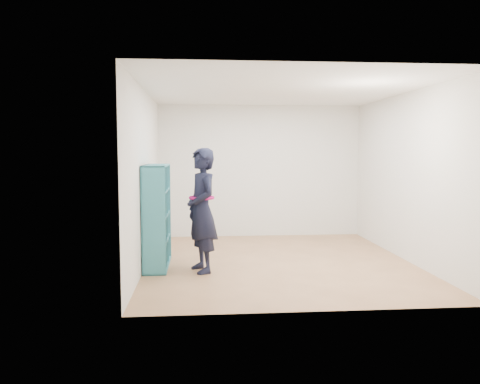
{
  "coord_description": "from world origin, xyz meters",
  "views": [
    {
      "loc": [
        -1.18,
        -6.99,
        1.7
      ],
      "look_at": [
        -0.57,
        0.3,
        1.06
      ],
      "focal_mm": 35.0,
      "sensor_mm": 36.0,
      "label": 1
    }
  ],
  "objects": [
    {
      "name": "floor",
      "position": [
        0.0,
        0.0,
        0.0
      ],
      "size": [
        4.5,
        4.5,
        0.0
      ],
      "primitive_type": "plane",
      "color": "#916442",
      "rests_on": "ground"
    },
    {
      "name": "ceiling",
      "position": [
        0.0,
        0.0,
        2.6
      ],
      "size": [
        4.5,
        4.5,
        0.0
      ],
      "primitive_type": "plane",
      "color": "white",
      "rests_on": "wall_back"
    },
    {
      "name": "bookshelf",
      "position": [
        -1.85,
        -0.12,
        0.73
      ],
      "size": [
        0.33,
        1.13,
        1.5
      ],
      "color": "teal",
      "rests_on": "floor"
    },
    {
      "name": "person",
      "position": [
        -1.17,
        -0.47,
        0.87
      ],
      "size": [
        0.61,
        0.74,
        1.74
      ],
      "rotation": [
        0.0,
        0.0,
        -1.22
      ],
      "color": "black",
      "rests_on": "floor"
    },
    {
      "name": "smartphone",
      "position": [
        -1.32,
        -0.44,
        0.99
      ],
      "size": [
        0.05,
        0.07,
        0.12
      ],
      "rotation": [
        0.24,
        0.0,
        0.57
      ],
      "color": "silver",
      "rests_on": "person"
    },
    {
      "name": "wall_back",
      "position": [
        0.0,
        2.25,
        1.3
      ],
      "size": [
        4.0,
        0.02,
        2.6
      ],
      "primitive_type": "cube",
      "color": "silver",
      "rests_on": "floor"
    },
    {
      "name": "wall_right",
      "position": [
        2.0,
        0.0,
        1.3
      ],
      "size": [
        0.02,
        4.5,
        2.6
      ],
      "primitive_type": "cube",
      "color": "silver",
      "rests_on": "floor"
    },
    {
      "name": "wall_front",
      "position": [
        0.0,
        -2.25,
        1.3
      ],
      "size": [
        4.0,
        0.02,
        2.6
      ],
      "primitive_type": "cube",
      "color": "silver",
      "rests_on": "floor"
    },
    {
      "name": "wall_left",
      "position": [
        -2.0,
        0.0,
        1.3
      ],
      "size": [
        0.02,
        4.5,
        2.6
      ],
      "primitive_type": "cube",
      "color": "silver",
      "rests_on": "floor"
    }
  ]
}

